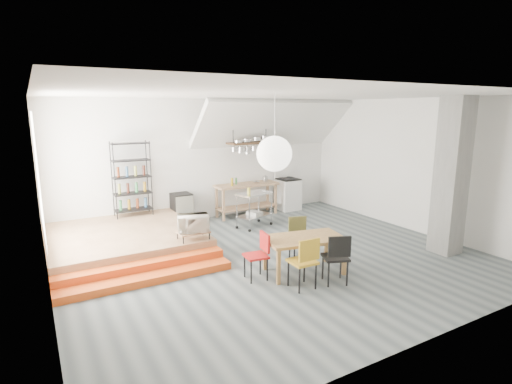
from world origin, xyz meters
TOP-DOWN VIEW (x-y plane):
  - floor at (0.00, 0.00)m, footprint 8.00×8.00m
  - wall_back at (0.00, 3.50)m, footprint 8.00×0.04m
  - wall_left at (-4.00, 0.00)m, footprint 0.04×7.00m
  - wall_right at (4.00, 0.00)m, footprint 0.04×7.00m
  - ceiling at (0.00, 0.00)m, footprint 8.00×7.00m
  - slope_ceiling at (1.80, 2.90)m, footprint 4.40×1.44m
  - window_pane at (-3.98, 1.50)m, footprint 0.02×2.50m
  - platform at (-2.50, 2.00)m, footprint 3.00×3.00m
  - step_lower at (-2.50, 0.05)m, footprint 3.00×0.35m
  - step_upper at (-2.50, 0.40)m, footprint 3.00×0.35m
  - concrete_column at (3.30, -1.50)m, footprint 0.50×0.50m
  - kitchen_counter at (1.10, 3.15)m, footprint 1.80×0.60m
  - stove at (2.50, 3.16)m, footprint 0.60×0.60m
  - pot_rack at (1.13, 2.92)m, footprint 1.20×0.50m
  - wire_shelving at (-2.00, 3.20)m, footprint 0.88×0.38m
  - microwave_shelf at (-1.40, 0.75)m, footprint 0.60×0.40m
  - paper_lantern at (-0.50, -0.80)m, footprint 0.60×0.60m
  - dining_table at (0.09, -0.91)m, footprint 1.54×1.05m
  - chair_mustard at (-0.32, -1.49)m, footprint 0.42×0.42m
  - chair_black at (0.26, -1.61)m, footprint 0.53×0.53m
  - chair_olive at (0.40, -0.32)m, footprint 0.49×0.49m
  - chair_red at (-0.75, -0.74)m, footprint 0.42×0.42m
  - rolling_cart at (0.73, 2.07)m, footprint 1.00×0.75m
  - mini_fridge at (-0.78, 3.20)m, footprint 0.48×0.48m
  - microwave at (-1.40, 0.75)m, footprint 0.68×0.54m
  - bowl at (1.38, 3.10)m, footprint 0.21×0.21m

SIDE VIEW (x-z plane):
  - floor at x=0.00m, z-range 0.00..0.00m
  - step_lower at x=-2.50m, z-range 0.00..0.13m
  - step_upper at x=-2.50m, z-range 0.00..0.27m
  - platform at x=-2.50m, z-range 0.00..0.40m
  - mini_fridge at x=-0.78m, z-range 0.00..0.82m
  - stove at x=2.50m, z-range -0.11..1.07m
  - chair_red at x=-0.75m, z-range 0.08..0.91m
  - chair_olive at x=0.40m, z-range 0.08..0.93m
  - chair_black at x=0.26m, z-range 0.09..0.98m
  - chair_mustard at x=-0.32m, z-range 0.09..0.98m
  - microwave_shelf at x=-1.40m, z-range 0.46..0.63m
  - rolling_cart at x=0.73m, z-range 0.13..1.02m
  - dining_table at x=0.09m, z-range 0.26..0.93m
  - kitchen_counter at x=1.10m, z-range 0.17..1.08m
  - microwave at x=-1.40m, z-range 0.56..0.90m
  - bowl at x=1.38m, z-range 0.91..0.96m
  - wire_shelving at x=-2.00m, z-range 0.43..2.23m
  - wall_back at x=0.00m, z-range 0.00..3.20m
  - wall_left at x=-4.00m, z-range 0.00..3.20m
  - wall_right at x=4.00m, z-range 0.00..3.20m
  - concrete_column at x=3.30m, z-range 0.00..3.20m
  - window_pane at x=-3.98m, z-range 0.70..2.90m
  - pot_rack at x=1.13m, z-range 1.26..2.69m
  - paper_lantern at x=-0.50m, z-range 1.90..2.50m
  - slope_ceiling at x=1.80m, z-range 1.89..3.21m
  - ceiling at x=0.00m, z-range 3.19..3.21m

